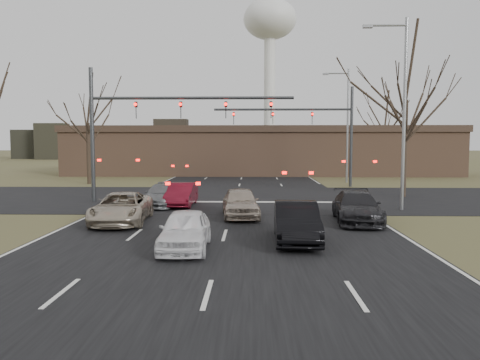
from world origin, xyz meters
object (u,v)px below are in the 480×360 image
(building, at_px, (260,150))
(car_charcoal_sedan, at_px, (357,207))
(car_silver_suv, at_px, (122,208))
(mast_arm_near, at_px, (146,117))
(streetlight_right_near, at_px, (401,104))
(car_white_sedan, at_px, (185,230))
(car_silver_ahead, at_px, (240,202))
(mast_arm_far, at_px, (316,124))
(car_black_hatch, at_px, (296,222))
(water_tower, at_px, (270,28))
(car_red_ahead, at_px, (182,195))
(car_grey_ahead, at_px, (162,195))
(streetlight_right_far, at_px, (346,119))

(building, distance_m, car_charcoal_sedan, 32.09)
(building, height_order, car_silver_suv, building)
(mast_arm_near, relative_size, streetlight_right_near, 1.21)
(building, height_order, car_white_sedan, building)
(building, xyz_separation_m, car_silver_ahead, (-1.50, -30.52, -1.95))
(mast_arm_far, xyz_separation_m, car_white_sedan, (-7.38, -22.34, -4.35))
(streetlight_right_near, bearing_deg, car_black_hatch, -127.53)
(water_tower, relative_size, mast_arm_near, 3.67)
(car_silver_suv, bearing_deg, car_red_ahead, 67.42)
(car_charcoal_sedan, bearing_deg, car_white_sedan, -136.83)
(car_red_ahead, distance_m, car_silver_ahead, 5.10)
(water_tower, bearing_deg, mast_arm_near, -95.99)
(mast_arm_far, bearing_deg, car_grey_ahead, -130.79)
(mast_arm_near, distance_m, car_silver_suv, 8.53)
(car_black_hatch, xyz_separation_m, car_red_ahead, (-5.58, 9.29, -0.07))
(building, height_order, streetlight_right_far, streetlight_right_far)
(car_white_sedan, xyz_separation_m, car_red_ahead, (-1.72, 10.61, -0.02))
(streetlight_right_far, bearing_deg, mast_arm_far, -128.11)
(streetlight_right_far, height_order, car_red_ahead, streetlight_right_far)
(mast_arm_far, relative_size, streetlight_right_near, 1.11)
(mast_arm_far, xyz_separation_m, car_silver_suv, (-10.93, -17.30, -4.34))
(water_tower, xyz_separation_m, car_black_hatch, (-3.34, -118.02, -34.74))
(streetlight_right_near, xyz_separation_m, car_white_sedan, (-10.01, -9.34, -4.92))
(streetlight_right_near, distance_m, car_black_hatch, 11.22)
(water_tower, distance_m, car_white_sedan, 124.52)
(car_black_hatch, distance_m, car_charcoal_sedan, 5.24)
(streetlight_right_far, distance_m, car_white_sedan, 28.78)
(car_red_ahead, bearing_deg, mast_arm_far, 52.95)
(mast_arm_near, bearing_deg, streetlight_right_far, 43.89)
(streetlight_right_far, distance_m, car_black_hatch, 26.35)
(car_white_sedan, height_order, car_silver_ahead, car_silver_ahead)
(streetlight_right_near, height_order, car_white_sedan, streetlight_right_near)
(mast_arm_far, bearing_deg, car_silver_ahead, -110.11)
(building, xyz_separation_m, streetlight_right_far, (7.32, -11.00, 2.92))
(streetlight_right_near, distance_m, car_silver_ahead, 9.97)
(streetlight_right_near, relative_size, car_black_hatch, 2.28)
(mast_arm_far, height_order, streetlight_right_near, streetlight_right_near)
(mast_arm_far, distance_m, car_red_ahead, 15.48)
(mast_arm_far, bearing_deg, car_red_ahead, -127.79)
(water_tower, bearing_deg, streetlight_right_near, -88.53)
(car_black_hatch, xyz_separation_m, car_silver_ahead, (-2.16, 5.50, -0.01))
(water_tower, distance_m, mast_arm_far, 101.67)
(car_red_ahead, bearing_deg, streetlight_right_near, -5.41)
(car_white_sedan, distance_m, car_silver_ahead, 7.03)
(building, relative_size, mast_arm_far, 3.81)
(mast_arm_far, bearing_deg, mast_arm_near, -138.78)
(car_black_hatch, bearing_deg, water_tower, 89.63)
(car_silver_suv, bearing_deg, streetlight_right_near, 13.24)
(water_tower, xyz_separation_m, mast_arm_far, (0.18, -97.00, -30.45))
(water_tower, xyz_separation_m, car_silver_suv, (-10.75, -114.30, -34.79))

